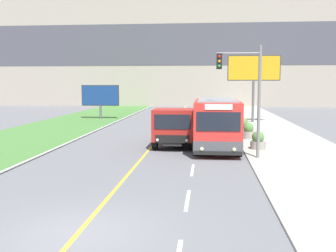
% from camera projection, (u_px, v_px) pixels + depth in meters
% --- Properties ---
extents(ground_plane, '(300.00, 300.00, 0.00)m').
position_uv_depth(ground_plane, '(78.00, 233.00, 10.43)').
color(ground_plane, slate).
extents(lane_marking_centre, '(2.88, 140.00, 0.01)m').
position_uv_depth(lane_marking_centre, '(104.00, 215.00, 11.84)').
color(lane_marking_centre, gold).
rests_on(lane_marking_centre, ground_plane).
extents(apartment_block_background, '(80.00, 8.04, 18.91)m').
position_uv_depth(apartment_block_background, '(187.00, 49.00, 66.65)').
color(apartment_block_background, '#A89E8E').
rests_on(apartment_block_background, ground_plane).
extents(city_bus, '(2.68, 6.06, 3.00)m').
position_uv_depth(city_bus, '(217.00, 125.00, 22.83)').
color(city_bus, red).
rests_on(city_bus, ground_plane).
extents(dump_truck, '(2.52, 6.44, 2.39)m').
position_uv_depth(dump_truck, '(175.00, 127.00, 24.24)').
color(dump_truck, black).
rests_on(dump_truck, ground_plane).
extents(car_distant, '(1.80, 4.30, 1.45)m').
position_uv_depth(car_distant, '(212.00, 112.00, 42.85)').
color(car_distant, silver).
rests_on(car_distant, ground_plane).
extents(traffic_light_mast, '(2.28, 0.32, 5.84)m').
position_uv_depth(traffic_light_mast, '(247.00, 87.00, 20.07)').
color(traffic_light_mast, slate).
rests_on(traffic_light_mast, ground_plane).
extents(billboard_large, '(5.02, 0.24, 6.53)m').
position_uv_depth(billboard_large, '(254.00, 71.00, 37.81)').
color(billboard_large, '#59595B').
rests_on(billboard_large, ground_plane).
extents(billboard_small, '(4.07, 0.24, 3.65)m').
position_uv_depth(billboard_small, '(100.00, 96.00, 42.23)').
color(billboard_small, '#59595B').
rests_on(billboard_small, ground_plane).
extents(planter_round_near, '(0.88, 0.88, 1.05)m').
position_uv_depth(planter_round_near, '(258.00, 141.00, 22.99)').
color(planter_round_near, gray).
rests_on(planter_round_near, sidewalk_right).
extents(planter_round_second, '(0.89, 0.89, 1.10)m').
position_uv_depth(planter_round_second, '(248.00, 132.00, 27.17)').
color(planter_round_second, gray).
rests_on(planter_round_second, sidewalk_right).
extents(planter_round_third, '(0.90, 0.90, 1.07)m').
position_uv_depth(planter_round_third, '(243.00, 125.00, 31.35)').
color(planter_round_third, gray).
rests_on(planter_round_third, sidewalk_right).
extents(planter_round_far, '(0.97, 0.97, 1.11)m').
position_uv_depth(planter_round_far, '(239.00, 120.00, 35.52)').
color(planter_round_far, gray).
rests_on(planter_round_far, sidewalk_right).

